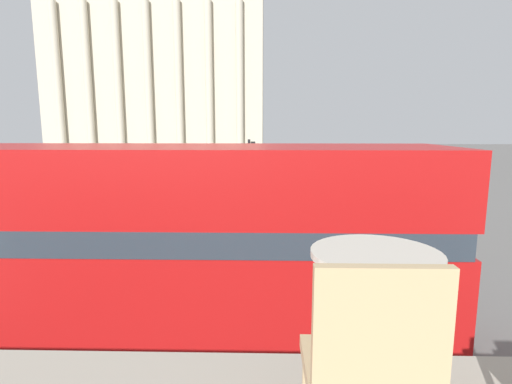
{
  "coord_description": "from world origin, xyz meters",
  "views": [
    {
      "loc": [
        0.9,
        -2.13,
        4.32
      ],
      "look_at": [
        0.46,
        15.86,
        1.37
      ],
      "focal_mm": 28.0,
      "sensor_mm": 36.0,
      "label": 1
    }
  ],
  "objects_px": {
    "car_maroon": "(285,174)",
    "pedestrian_olive": "(375,206)",
    "plaza_building_left": "(160,73)",
    "car_silver": "(139,181)",
    "traffic_light_near": "(282,190)",
    "cafe_chair_0": "(368,370)",
    "pedestrian_white": "(402,186)",
    "traffic_light_mid": "(251,168)",
    "cafe_dining_table": "(374,292)",
    "pedestrian_yellow": "(423,214)",
    "double_decker_bus": "(158,237)",
    "pedestrian_black": "(141,175)"
  },
  "relations": [
    {
      "from": "cafe_dining_table",
      "to": "plaza_building_left",
      "type": "relative_size",
      "value": 0.03
    },
    {
      "from": "cafe_dining_table",
      "to": "traffic_light_mid",
      "type": "distance_m",
      "value": 16.36
    },
    {
      "from": "traffic_light_mid",
      "to": "pedestrian_olive",
      "type": "relative_size",
      "value": 2.16
    },
    {
      "from": "plaza_building_left",
      "to": "pedestrian_olive",
      "type": "bearing_deg",
      "value": -63.53
    },
    {
      "from": "traffic_light_near",
      "to": "traffic_light_mid",
      "type": "bearing_deg",
      "value": 102.13
    },
    {
      "from": "double_decker_bus",
      "to": "car_silver",
      "type": "distance_m",
      "value": 20.01
    },
    {
      "from": "cafe_dining_table",
      "to": "traffic_light_mid",
      "type": "height_order",
      "value": "traffic_light_mid"
    },
    {
      "from": "pedestrian_olive",
      "to": "pedestrian_yellow",
      "type": "distance_m",
      "value": 2.18
    },
    {
      "from": "cafe_chair_0",
      "to": "pedestrian_black",
      "type": "distance_m",
      "value": 27.8
    },
    {
      "from": "pedestrian_olive",
      "to": "pedestrian_yellow",
      "type": "xyz_separation_m",
      "value": [
        1.35,
        -1.71,
        0.02
      ]
    },
    {
      "from": "cafe_dining_table",
      "to": "cafe_chair_0",
      "type": "relative_size",
      "value": 0.8
    },
    {
      "from": "traffic_light_mid",
      "to": "cafe_dining_table",
      "type": "bearing_deg",
      "value": -85.83
    },
    {
      "from": "double_decker_bus",
      "to": "traffic_light_near",
      "type": "xyz_separation_m",
      "value": [
        2.6,
        5.08,
        0.12
      ]
    },
    {
      "from": "plaza_building_left",
      "to": "car_maroon",
      "type": "xyz_separation_m",
      "value": [
        15.55,
        -23.52,
        -10.62
      ]
    },
    {
      "from": "pedestrian_black",
      "to": "traffic_light_near",
      "type": "bearing_deg",
      "value": -23.19
    },
    {
      "from": "traffic_light_near",
      "to": "pedestrian_olive",
      "type": "bearing_deg",
      "value": 46.24
    },
    {
      "from": "car_maroon",
      "to": "pedestrian_olive",
      "type": "height_order",
      "value": "pedestrian_olive"
    },
    {
      "from": "pedestrian_olive",
      "to": "car_silver",
      "type": "bearing_deg",
      "value": 109.65
    },
    {
      "from": "car_maroon",
      "to": "pedestrian_yellow",
      "type": "distance_m",
      "value": 16.45
    },
    {
      "from": "plaza_building_left",
      "to": "car_maroon",
      "type": "relative_size",
      "value": 6.64
    },
    {
      "from": "cafe_chair_0",
      "to": "car_maroon",
      "type": "relative_size",
      "value": 0.22
    },
    {
      "from": "pedestrian_olive",
      "to": "traffic_light_mid",
      "type": "bearing_deg",
      "value": 131.93
    },
    {
      "from": "car_maroon",
      "to": "pedestrian_olive",
      "type": "xyz_separation_m",
      "value": [
        3.18,
        -14.1,
        0.3
      ]
    },
    {
      "from": "cafe_dining_table",
      "to": "traffic_light_mid",
      "type": "relative_size",
      "value": 0.19
    },
    {
      "from": "plaza_building_left",
      "to": "pedestrian_yellow",
      "type": "distance_m",
      "value": 45.34
    },
    {
      "from": "cafe_dining_table",
      "to": "pedestrian_black",
      "type": "relative_size",
      "value": 0.42
    },
    {
      "from": "car_silver",
      "to": "pedestrian_yellow",
      "type": "distance_m",
      "value": 18.34
    },
    {
      "from": "cafe_dining_table",
      "to": "pedestrian_yellow",
      "type": "relative_size",
      "value": 0.41
    },
    {
      "from": "cafe_chair_0",
      "to": "pedestrian_yellow",
      "type": "distance_m",
      "value": 15.21
    },
    {
      "from": "car_silver",
      "to": "car_maroon",
      "type": "bearing_deg",
      "value": -96.33
    },
    {
      "from": "double_decker_bus",
      "to": "pedestrian_black",
      "type": "relative_size",
      "value": 6.35
    },
    {
      "from": "plaza_building_left",
      "to": "pedestrian_olive",
      "type": "relative_size",
      "value": 16.07
    },
    {
      "from": "pedestrian_white",
      "to": "pedestrian_yellow",
      "type": "relative_size",
      "value": 0.97
    },
    {
      "from": "plaza_building_left",
      "to": "traffic_light_mid",
      "type": "xyz_separation_m",
      "value": [
        13.37,
        -36.34,
        -8.86
      ]
    },
    {
      "from": "double_decker_bus",
      "to": "plaza_building_left",
      "type": "xyz_separation_m",
      "value": [
        -11.99,
        47.03,
        9.1
      ]
    },
    {
      "from": "traffic_light_mid",
      "to": "car_silver",
      "type": "xyz_separation_m",
      "value": [
        -7.82,
        8.2,
        -1.76
      ]
    },
    {
      "from": "double_decker_bus",
      "to": "pedestrian_white",
      "type": "xyz_separation_m",
      "value": [
        9.81,
        15.22,
        -1.24
      ]
    },
    {
      "from": "car_silver",
      "to": "pedestrian_olive",
      "type": "distance_m",
      "value": 16.24
    },
    {
      "from": "double_decker_bus",
      "to": "pedestrian_black",
      "type": "distance_m",
      "value": 21.11
    },
    {
      "from": "double_decker_bus",
      "to": "traffic_light_near",
      "type": "relative_size",
      "value": 3.07
    },
    {
      "from": "cafe_chair_0",
      "to": "pedestrian_white",
      "type": "bearing_deg",
      "value": 73.04
    },
    {
      "from": "pedestrian_olive",
      "to": "cafe_chair_0",
      "type": "bearing_deg",
      "value": -140.19
    },
    {
      "from": "plaza_building_left",
      "to": "pedestrian_white",
      "type": "xyz_separation_m",
      "value": [
        21.8,
        -31.81,
        -10.34
      ]
    },
    {
      "from": "cafe_dining_table",
      "to": "plaza_building_left",
      "type": "height_order",
      "value": "plaza_building_left"
    },
    {
      "from": "car_silver",
      "to": "pedestrian_white",
      "type": "distance_m",
      "value": 16.65
    },
    {
      "from": "traffic_light_near",
      "to": "pedestrian_yellow",
      "type": "bearing_deg",
      "value": 25.53
    },
    {
      "from": "car_silver",
      "to": "traffic_light_near",
      "type": "bearing_deg",
      "value": -177.99
    },
    {
      "from": "traffic_light_near",
      "to": "pedestrian_olive",
      "type": "xyz_separation_m",
      "value": [
        4.15,
        4.33,
        -1.34
      ]
    },
    {
      "from": "cafe_dining_table",
      "to": "plaza_building_left",
      "type": "bearing_deg",
      "value": 105.47
    },
    {
      "from": "pedestrian_yellow",
      "to": "double_decker_bus",
      "type": "bearing_deg",
      "value": -35.7
    }
  ]
}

